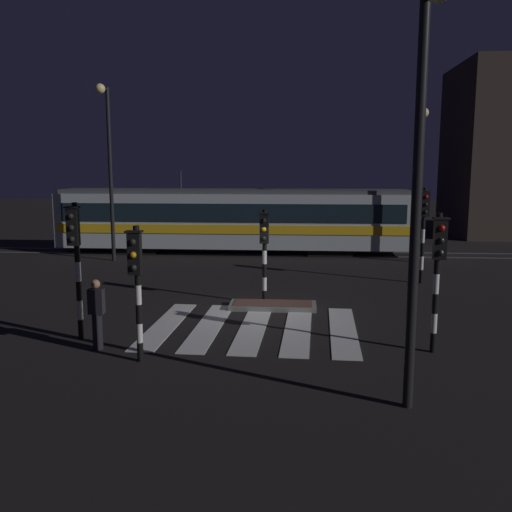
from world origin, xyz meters
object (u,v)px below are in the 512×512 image
Objects in this scene: street_lamp_trackside_left at (108,153)px; traffic_light_corner_near_right at (438,262)px; traffic_light_corner_near_left at (76,250)px; traffic_light_kerb_mid_left at (136,274)px; street_lamp_near_kerb at (422,154)px; traffic_light_corner_far_right at (424,221)px; tram at (233,219)px; pedestrian_waiting_at_kerb at (97,314)px; traffic_light_median_centre at (264,243)px; street_lamp_trackside_right at (418,166)px.

traffic_light_corner_near_right is at bearing -45.62° from street_lamp_trackside_left.
traffic_light_corner_near_left reaches higher than traffic_light_corner_near_right.
traffic_light_corner_near_right reaches higher than traffic_light_kerb_mid_left.
street_lamp_trackside_left is at bearing 124.70° from street_lamp_near_kerb.
traffic_light_corner_far_right is 12.77m from traffic_light_corner_near_left.
traffic_light_kerb_mid_left is 16.33m from tram.
pedestrian_waiting_at_kerb is at bearing -43.88° from traffic_light_corner_near_left.
traffic_light_median_centre is 0.38× the size of street_lamp_trackside_left.
traffic_light_corner_near_left is at bearing -142.64° from traffic_light_corner_far_right.
traffic_light_median_centre is 0.42× the size of street_lamp_near_kerb.
traffic_light_median_centre is (4.45, 4.05, -0.30)m from traffic_light_corner_near_left.
traffic_light_corner_far_right is at bearing -97.94° from street_lamp_trackside_right.
street_lamp_trackside_right is 0.96× the size of street_lamp_near_kerb.
traffic_light_corner_near_right is 0.42× the size of street_lamp_trackside_left.
street_lamp_trackside_left is at bearing -150.62° from tram.
tram is (5.33, 3.00, -3.21)m from street_lamp_trackside_left.
traffic_light_kerb_mid_left reaches higher than pedestrian_waiting_at_kerb.
traffic_light_kerb_mid_left reaches higher than traffic_light_median_centre.
street_lamp_near_kerb reaches higher than traffic_light_corner_near_right.
traffic_light_median_centre is at bearing -45.40° from street_lamp_trackside_left.
traffic_light_corner_near_left is 1.13× the size of traffic_light_kerb_mid_left.
traffic_light_median_centre is 6.14m from pedestrian_waiting_at_kerb.
traffic_light_median_centre is 10.86m from street_lamp_trackside_right.
street_lamp_trackside_right is 9.32m from tram.
street_lamp_trackside_left reaches higher than street_lamp_trackside_right.
traffic_light_median_centre is 1.77× the size of pedestrian_waiting_at_kerb.
traffic_light_corner_far_right is 1.17× the size of traffic_light_kerb_mid_left.
tram is at bearing 165.35° from street_lamp_trackside_right.
street_lamp_trackside_left is 14.01m from street_lamp_trackside_right.
traffic_light_corner_far_right is at bearing 80.12° from traffic_light_corner_near_right.
street_lamp_trackside_left reaches higher than traffic_light_corner_near_right.
pedestrian_waiting_at_kerb is at bearing -127.30° from street_lamp_trackside_right.
traffic_light_kerb_mid_left is (-8.15, -9.31, -0.34)m from traffic_light_corner_far_right.
street_lamp_trackside_right is (8.82, 14.07, 2.36)m from traffic_light_kerb_mid_left.
street_lamp_near_kerb is (-2.59, -11.46, 2.18)m from traffic_light_corner_far_right.
street_lamp_trackside_right is (6.37, 8.46, 2.40)m from traffic_light_median_centre.
pedestrian_waiting_at_kerb is (3.90, -12.48, -4.08)m from street_lamp_trackside_left.
traffic_light_median_centre is (-5.70, -3.70, -0.38)m from traffic_light_corner_far_right.
street_lamp_trackside_right is (2.08, 12.90, 2.21)m from traffic_light_corner_near_right.
street_lamp_trackside_left is (-5.16, 13.33, 2.93)m from traffic_light_kerb_mid_left.
street_lamp_near_kerb is (3.11, -7.76, 2.55)m from traffic_light_median_centre.
street_lamp_near_kerb reaches higher than traffic_light_kerb_mid_left.
street_lamp_trackside_right reaches higher than traffic_light_median_centre.
traffic_light_corner_near_left is 0.44× the size of street_lamp_trackside_left.
traffic_light_corner_near_left is 8.72m from street_lamp_near_kerb.
traffic_light_corner_far_right is at bearing -16.79° from street_lamp_trackside_left.
street_lamp_near_kerb is (10.72, -15.48, -0.41)m from street_lamp_trackside_left.
tram is at bearing 29.38° from street_lamp_trackside_left.
traffic_light_corner_near_right is 17.23m from street_lamp_trackside_left.
traffic_light_corner_far_right reaches higher than traffic_light_corner_near_right.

